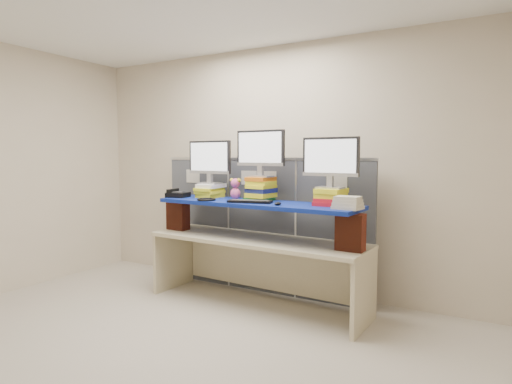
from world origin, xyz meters
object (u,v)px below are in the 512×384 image
Objects in this scene: blue_board at (256,204)px; keyboard at (250,201)px; monitor_center at (260,151)px; monitor_right at (330,159)px; desk_phone at (177,194)px; desk at (256,252)px; monitor_left at (210,160)px.

keyboard is (-0.01, -0.11, 0.03)m from blue_board.
monitor_center is at bearing 100.08° from blue_board.
monitor_right reaches higher than keyboard.
monitor_center is 2.20× the size of desk_phone.
blue_board is 3.88× the size of monitor_right.
desk_phone reaches higher than keyboard.
monitor_right is 1.82m from desk_phone.
desk is at bearing 2.71° from blue_board.
keyboard is (-0.01, -0.11, 0.53)m from desk.
monitor_right is at bearing 0.42° from keyboard.
blue_board is at bearing -171.06° from monitor_right.
desk_phone reaches higher than desk.
blue_board is 0.83m from monitor_left.
monitor_left is 1.44m from monitor_right.
blue_board is at bearing -177.29° from desk.
monitor_center is (-0.02, 0.12, 0.54)m from blue_board.
monitor_left is (-0.68, 0.15, 0.45)m from blue_board.
monitor_center reaches higher than monitor_left.
monitor_center reaches higher than keyboard.
keyboard reaches higher than desk.
desk is 5.10× the size of keyboard.
monitor_center is (0.67, -0.03, 0.10)m from monitor_left.
monitor_left is 2.20× the size of desk_phone.
monitor_left is 0.84m from keyboard.
monitor_left reaches higher than blue_board.
monitor_center is 0.78m from monitor_right.
blue_board is 0.12m from keyboard.
monitor_left is (-0.68, 0.15, 0.94)m from desk.
desk_phone reaches higher than blue_board.
keyboard is (-0.76, -0.19, -0.42)m from monitor_right.
monitor_left is at bearing 170.25° from desk.
blue_board reaches higher than desk.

